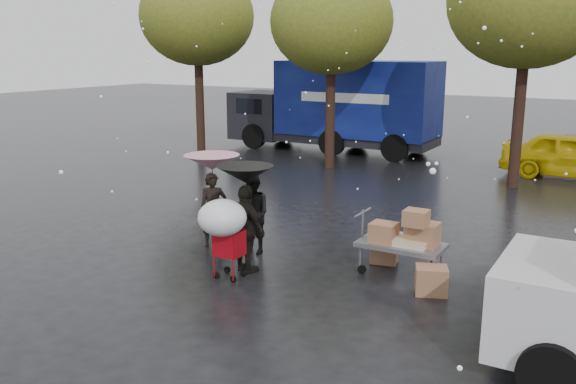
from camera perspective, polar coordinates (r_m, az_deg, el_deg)
The scene contains 13 objects.
ground at distance 10.82m, azimuth -3.13°, elevation -8.19°, with size 90.00×90.00×0.00m, color black.
person_pink at distance 12.48m, azimuth -7.00°, elevation -1.67°, with size 0.55×0.36×1.52m, color black.
person_middle at distance 11.98m, azimuth -3.36°, elevation -2.03°, with size 0.78×0.60×1.60m, color black.
person_black at distance 10.95m, azimuth -3.95°, elevation -3.48°, with size 0.95×0.39×1.61m, color black.
umbrella_pink at distance 12.26m, azimuth -7.13°, elevation 2.77°, with size 1.12×1.12×1.89m.
umbrella_black at distance 10.70m, azimuth -4.04°, elevation 1.65°, with size 1.01×1.01×1.96m.
vendor_cart at distance 10.97m, azimuth 10.96°, elevation -4.10°, with size 1.52×0.80×1.27m.
shopping_cart at distance 10.49m, azimuth -6.06°, elevation -2.81°, with size 0.84×0.84×1.46m.
blue_truck at distance 24.06m, azimuth 4.68°, elevation 8.00°, with size 8.30×2.60×3.50m.
box_ground_near at distance 10.42m, azimuth 13.26°, elevation -8.04°, with size 0.51×0.41×0.46m, color #966541.
box_ground_far at distance 11.72m, azimuth 8.99°, elevation -5.65°, with size 0.48×0.38×0.38m, color #966541.
yellow_taxi at distance 20.90m, azimuth 25.12°, elevation 3.12°, with size 1.70×4.23×1.44m, color #D7B60B.
tree_row at distance 19.39m, azimuth 12.52°, elevation 16.14°, with size 21.60×4.40×7.12m.
Camera 1 is at (5.56, -8.40, 3.96)m, focal length 38.00 mm.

